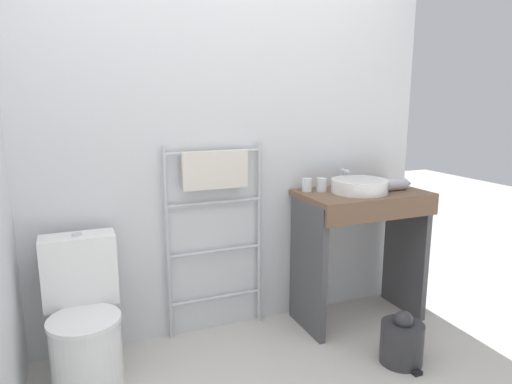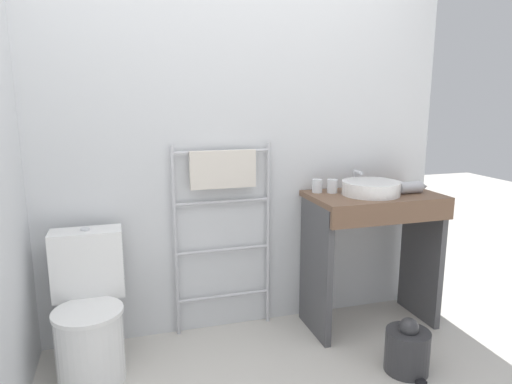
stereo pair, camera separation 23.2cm
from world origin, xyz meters
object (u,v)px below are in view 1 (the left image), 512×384
Objects in this scene: toilet at (84,324)px; cup_near_edge at (322,185)px; cup_near_wall at (307,185)px; hair_dryer at (396,184)px; trash_bin at (402,341)px; sink_basin at (359,186)px; towel_radiator at (215,197)px.

cup_near_edge is (1.49, 0.16, 0.59)m from toilet.
hair_dryer is (0.56, -0.18, -0.00)m from cup_near_wall.
trash_bin is (1.65, -0.49, -0.20)m from toilet.
cup_near_wall is at bearing 109.66° from trash_bin.
toilet is at bearing -179.37° from hair_dryer.
toilet is 1.80m from sink_basin.
sink_basin is 0.27m from hair_dryer.
sink_basin is at bearing -13.69° from towel_radiator.
towel_radiator is at bearing 166.31° from sink_basin.
trash_bin is at bearing -94.73° from sink_basin.
towel_radiator is at bearing 172.12° from cup_near_edge.
toilet is 1.54m from cup_near_wall.
sink_basin and cup_near_wall have the same top height.
hair_dryer is (1.97, 0.02, 0.59)m from toilet.
cup_near_wall is 0.09m from cup_near_edge.
cup_near_wall is 0.41× the size of hair_dryer.
toilet reaches higher than trash_bin.
sink_basin is at bearing 1.38° from toilet.
sink_basin is (1.70, 0.04, 0.60)m from toilet.
sink_basin is 0.96m from trash_bin.
trash_bin is (-0.32, -0.51, -0.79)m from hair_dryer.
cup_near_edge is (0.09, -0.04, 0.00)m from cup_near_wall.
sink_basin is at bearing 175.92° from hair_dryer.
cup_near_edge reaches higher than trash_bin.
toilet is 1.01m from towel_radiator.
trash_bin is (0.85, -0.75, -0.75)m from towel_radiator.
cup_near_wall is (0.60, -0.06, 0.04)m from towel_radiator.
towel_radiator is 0.61m from cup_near_wall.
cup_near_wall is 0.98× the size of cup_near_edge.
towel_radiator is 0.70m from cup_near_edge.
toilet is at bearing -171.80° from cup_near_wall.
towel_radiator is 13.93× the size of cup_near_edge.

